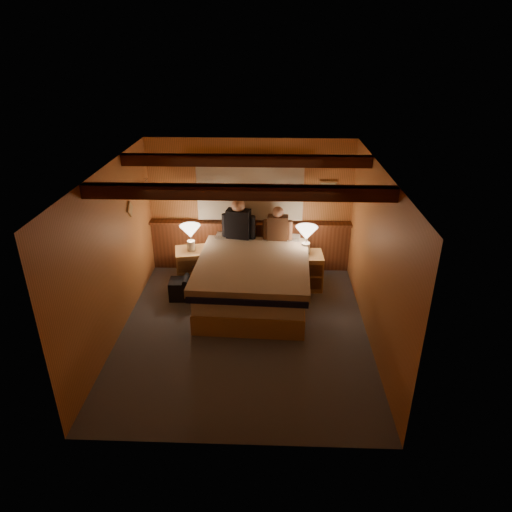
{
  "coord_description": "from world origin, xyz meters",
  "views": [
    {
      "loc": [
        0.39,
        -5.59,
        3.89
      ],
      "look_at": [
        0.16,
        0.4,
        1.03
      ],
      "focal_mm": 32.0,
      "sensor_mm": 36.0,
      "label": 1
    }
  ],
  "objects_px": {
    "lamp_right": "(306,235)",
    "person_right": "(278,226)",
    "bed": "(254,279)",
    "lamp_left": "(190,233)",
    "duffel_bag": "(186,289)",
    "person_left": "(239,222)",
    "nightstand_right": "(305,271)",
    "nightstand_left": "(193,266)"
  },
  "relations": [
    {
      "from": "duffel_bag",
      "to": "bed",
      "type": "bearing_deg",
      "value": -4.21
    },
    {
      "from": "nightstand_right",
      "to": "person_left",
      "type": "bearing_deg",
      "value": 161.24
    },
    {
      "from": "nightstand_left",
      "to": "duffel_bag",
      "type": "xyz_separation_m",
      "value": [
        -0.02,
        -0.56,
        -0.14
      ]
    },
    {
      "from": "bed",
      "to": "person_left",
      "type": "distance_m",
      "value": 1.11
    },
    {
      "from": "nightstand_left",
      "to": "lamp_right",
      "type": "xyz_separation_m",
      "value": [
        1.95,
        -0.04,
        0.64
      ]
    },
    {
      "from": "bed",
      "to": "duffel_bag",
      "type": "xyz_separation_m",
      "value": [
        -1.11,
        0.03,
        -0.23
      ]
    },
    {
      "from": "lamp_left",
      "to": "person_right",
      "type": "xyz_separation_m",
      "value": [
        1.47,
        0.19,
        0.07
      ]
    },
    {
      "from": "nightstand_right",
      "to": "lamp_left",
      "type": "height_order",
      "value": "lamp_left"
    },
    {
      "from": "bed",
      "to": "person_right",
      "type": "bearing_deg",
      "value": 66.71
    },
    {
      "from": "nightstand_right",
      "to": "lamp_left",
      "type": "xyz_separation_m",
      "value": [
        -1.96,
        0.1,
        0.62
      ]
    },
    {
      "from": "lamp_left",
      "to": "duffel_bag",
      "type": "height_order",
      "value": "lamp_left"
    },
    {
      "from": "lamp_left",
      "to": "lamp_right",
      "type": "distance_m",
      "value": 1.95
    },
    {
      "from": "bed",
      "to": "lamp_left",
      "type": "relative_size",
      "value": 5.09
    },
    {
      "from": "lamp_right",
      "to": "person_right",
      "type": "height_order",
      "value": "person_right"
    },
    {
      "from": "bed",
      "to": "lamp_left",
      "type": "distance_m",
      "value": 1.35
    },
    {
      "from": "nightstand_left",
      "to": "nightstand_right",
      "type": "bearing_deg",
      "value": -14.83
    },
    {
      "from": "nightstand_right",
      "to": "lamp_left",
      "type": "relative_size",
      "value": 1.36
    },
    {
      "from": "person_left",
      "to": "lamp_right",
      "type": "bearing_deg",
      "value": -4.05
    },
    {
      "from": "bed",
      "to": "lamp_right",
      "type": "relative_size",
      "value": 4.85
    },
    {
      "from": "person_right",
      "to": "lamp_left",
      "type": "bearing_deg",
      "value": -168.82
    },
    {
      "from": "nightstand_left",
      "to": "person_left",
      "type": "height_order",
      "value": "person_left"
    },
    {
      "from": "lamp_right",
      "to": "person_right",
      "type": "bearing_deg",
      "value": 153.4
    },
    {
      "from": "nightstand_right",
      "to": "person_left",
      "type": "distance_m",
      "value": 1.42
    },
    {
      "from": "lamp_left",
      "to": "duffel_bag",
      "type": "distance_m",
      "value": 0.95
    },
    {
      "from": "lamp_left",
      "to": "person_left",
      "type": "relative_size",
      "value": 0.63
    },
    {
      "from": "person_right",
      "to": "duffel_bag",
      "type": "height_order",
      "value": "person_right"
    },
    {
      "from": "nightstand_right",
      "to": "person_right",
      "type": "height_order",
      "value": "person_right"
    },
    {
      "from": "lamp_right",
      "to": "person_right",
      "type": "relative_size",
      "value": 0.77
    },
    {
      "from": "person_right",
      "to": "lamp_right",
      "type": "bearing_deg",
      "value": -22.87
    },
    {
      "from": "lamp_left",
      "to": "duffel_bag",
      "type": "relative_size",
      "value": 0.82
    },
    {
      "from": "lamp_left",
      "to": "nightstand_right",
      "type": "bearing_deg",
      "value": -2.92
    },
    {
      "from": "bed",
      "to": "lamp_left",
      "type": "bearing_deg",
      "value": 153.94
    },
    {
      "from": "lamp_right",
      "to": "nightstand_right",
      "type": "bearing_deg",
      "value": -78.66
    },
    {
      "from": "nightstand_left",
      "to": "lamp_left",
      "type": "distance_m",
      "value": 0.62
    },
    {
      "from": "lamp_right",
      "to": "duffel_bag",
      "type": "relative_size",
      "value": 0.86
    },
    {
      "from": "person_left",
      "to": "duffel_bag",
      "type": "relative_size",
      "value": 1.3
    },
    {
      "from": "duffel_bag",
      "to": "nightstand_right",
      "type": "bearing_deg",
      "value": 10.63
    },
    {
      "from": "person_left",
      "to": "person_right",
      "type": "distance_m",
      "value": 0.68
    },
    {
      "from": "lamp_right",
      "to": "person_left",
      "type": "bearing_deg",
      "value": 165.54
    },
    {
      "from": "person_right",
      "to": "duffel_bag",
      "type": "relative_size",
      "value": 1.11
    },
    {
      "from": "person_right",
      "to": "duffel_bag",
      "type": "bearing_deg",
      "value": -149.41
    },
    {
      "from": "bed",
      "to": "nightstand_left",
      "type": "bearing_deg",
      "value": 153.98
    }
  ]
}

